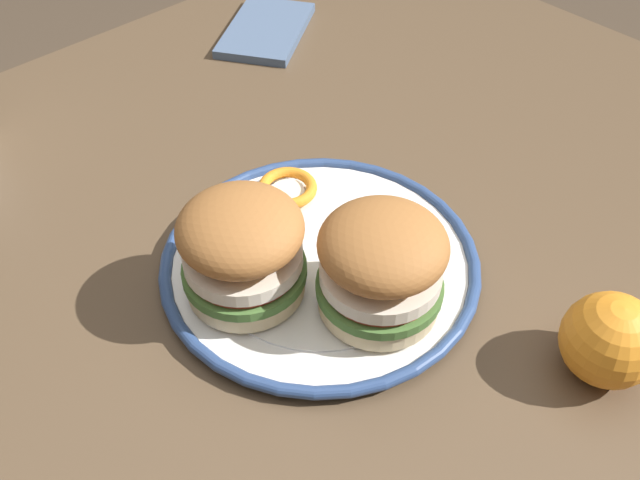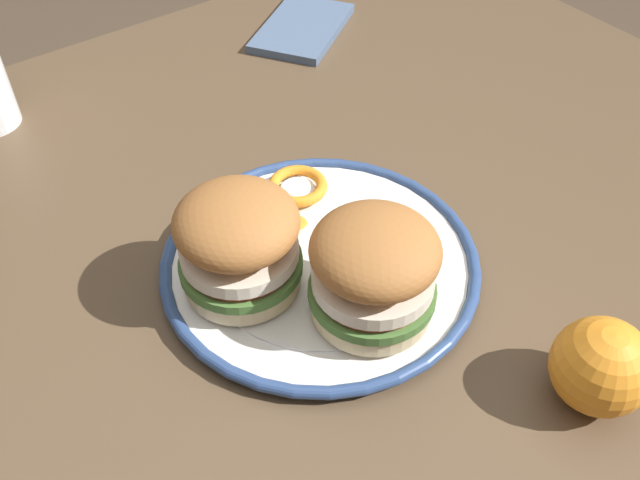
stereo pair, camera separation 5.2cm
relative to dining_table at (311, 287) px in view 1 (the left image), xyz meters
name	(u,v)px [view 1 (the left image)]	position (x,y,z in m)	size (l,w,h in m)	color
dining_table	(311,287)	(0.00, 0.00, 0.00)	(1.18, 0.98, 0.76)	brown
dinner_plate	(320,262)	(0.04, 0.06, 0.11)	(0.31, 0.31, 0.02)	white
sandwich_half_left	(381,265)	(0.04, 0.13, 0.17)	(0.15, 0.15, 0.10)	beige
sandwich_half_right	(242,248)	(0.11, 0.04, 0.17)	(0.15, 0.15, 0.10)	beige
orange_peel_curled	(284,190)	(0.00, -0.03, 0.13)	(0.09, 0.09, 0.01)	orange
orange_peel_strip_long	(269,225)	(0.05, -0.01, 0.13)	(0.07, 0.07, 0.01)	orange
orange_peel_strip_short	(382,235)	(-0.02, 0.08, 0.13)	(0.08, 0.07, 0.01)	orange
whole_orange	(610,340)	(-0.05, 0.30, 0.14)	(0.08, 0.08, 0.08)	orange
folded_napkin	(266,30)	(-0.22, -0.33, 0.11)	(0.17, 0.10, 0.01)	slate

